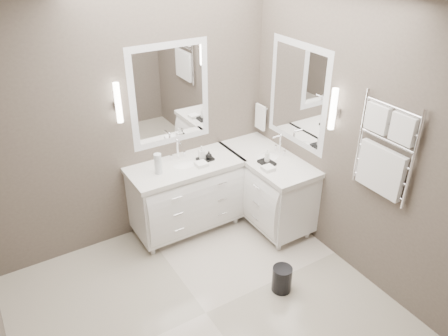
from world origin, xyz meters
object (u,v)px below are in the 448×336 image
vanity_right (267,184)px  waste_bin (282,279)px  towel_ladder (384,154)px  vanity_back (186,193)px

vanity_right → waste_bin: vanity_right is taller
vanity_right → towel_ladder: bearing=-80.2°
vanity_right → vanity_back: bearing=159.6°
towel_ladder → vanity_back: bearing=124.1°
vanity_back → waste_bin: bearing=-76.6°
vanity_back → towel_ladder: towel_ladder is taller
vanity_right → waste_bin: 1.22m
waste_bin → vanity_back: bearing=103.4°
vanity_right → towel_ladder: 1.60m
vanity_right → waste_bin: size_ratio=4.67×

